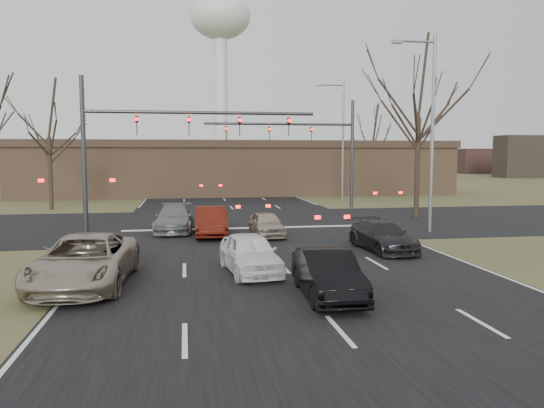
{
  "coord_description": "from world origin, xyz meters",
  "views": [
    {
      "loc": [
        -3.46,
        -15.36,
        4.07
      ],
      "look_at": [
        0.08,
        5.97,
        2.0
      ],
      "focal_mm": 35.0,
      "sensor_mm": 36.0,
      "label": 1
    }
  ],
  "objects_px": {
    "mast_arm_far": "(316,141)",
    "car_white_sedan": "(250,253)",
    "car_charcoal_sedan": "(383,236)",
    "car_silver_ahead": "(267,224)",
    "car_red_ahead": "(211,221)",
    "streetlight_right_far": "(341,135)",
    "car_black_hatch": "(328,274)",
    "car_silver_suv": "(85,261)",
    "streetlight_right_near": "(429,123)",
    "car_grey_ahead": "(174,219)",
    "mast_arm_near": "(149,134)",
    "building": "(239,167)",
    "water_tower": "(220,27)"
  },
  "relations": [
    {
      "from": "mast_arm_far",
      "to": "car_white_sedan",
      "type": "relative_size",
      "value": 2.76
    },
    {
      "from": "car_charcoal_sedan",
      "to": "car_silver_ahead",
      "type": "height_order",
      "value": "car_charcoal_sedan"
    },
    {
      "from": "car_red_ahead",
      "to": "car_white_sedan",
      "type": "bearing_deg",
      "value": -82.51
    },
    {
      "from": "streetlight_right_far",
      "to": "car_white_sedan",
      "type": "xyz_separation_m",
      "value": [
        -10.61,
        -24.72,
        -4.9
      ]
    },
    {
      "from": "car_black_hatch",
      "to": "car_silver_suv",
      "type": "bearing_deg",
      "value": 162.51
    },
    {
      "from": "mast_arm_far",
      "to": "streetlight_right_near",
      "type": "bearing_deg",
      "value": -78.53
    },
    {
      "from": "mast_arm_far",
      "to": "streetlight_right_far",
      "type": "distance_m",
      "value": 5.12
    },
    {
      "from": "car_charcoal_sedan",
      "to": "car_grey_ahead",
      "type": "xyz_separation_m",
      "value": [
        -8.71,
        6.99,
        0.06
      ]
    },
    {
      "from": "mast_arm_near",
      "to": "mast_arm_far",
      "type": "xyz_separation_m",
      "value": [
        11.41,
        10.0,
        -0.06
      ]
    },
    {
      "from": "mast_arm_far",
      "to": "building",
      "type": "bearing_deg",
      "value": 105.58
    },
    {
      "from": "car_silver_suv",
      "to": "car_silver_ahead",
      "type": "bearing_deg",
      "value": 55.09
    },
    {
      "from": "water_tower",
      "to": "streetlight_right_near",
      "type": "bearing_deg",
      "value": -88.53
    },
    {
      "from": "streetlight_right_far",
      "to": "mast_arm_near",
      "type": "bearing_deg",
      "value": -136.11
    },
    {
      "from": "car_silver_suv",
      "to": "car_black_hatch",
      "type": "relative_size",
      "value": 1.4
    },
    {
      "from": "mast_arm_far",
      "to": "car_white_sedan",
      "type": "distance_m",
      "value": 22.44
    },
    {
      "from": "streetlight_right_far",
      "to": "water_tower",
      "type": "bearing_deg",
      "value": 92.05
    },
    {
      "from": "mast_arm_far",
      "to": "car_silver_suv",
      "type": "distance_m",
      "value": 25.49
    },
    {
      "from": "water_tower",
      "to": "car_black_hatch",
      "type": "bearing_deg",
      "value": -92.6
    },
    {
      "from": "mast_arm_far",
      "to": "car_charcoal_sedan",
      "type": "xyz_separation_m",
      "value": [
        -1.47,
        -17.49,
        -4.4
      ]
    },
    {
      "from": "building",
      "to": "car_grey_ahead",
      "type": "distance_m",
      "value": 26.27
    },
    {
      "from": "car_charcoal_sedan",
      "to": "car_silver_suv",
      "type": "bearing_deg",
      "value": -163.66
    },
    {
      "from": "mast_arm_far",
      "to": "car_white_sedan",
      "type": "height_order",
      "value": "mast_arm_far"
    },
    {
      "from": "car_silver_ahead",
      "to": "car_grey_ahead",
      "type": "bearing_deg",
      "value": 149.81
    },
    {
      "from": "streetlight_right_far",
      "to": "car_silver_ahead",
      "type": "distance_m",
      "value": 19.69
    },
    {
      "from": "building",
      "to": "water_tower",
      "type": "height_order",
      "value": "water_tower"
    },
    {
      "from": "mast_arm_far",
      "to": "car_black_hatch",
      "type": "bearing_deg",
      "value": -103.25
    },
    {
      "from": "streetlight_right_near",
      "to": "car_charcoal_sedan",
      "type": "relative_size",
      "value": 2.35
    },
    {
      "from": "car_silver_suv",
      "to": "car_black_hatch",
      "type": "xyz_separation_m",
      "value": [
        7.0,
        -2.45,
        -0.12
      ]
    },
    {
      "from": "streetlight_right_near",
      "to": "car_white_sedan",
      "type": "xyz_separation_m",
      "value": [
        -10.11,
        -7.72,
        -4.9
      ]
    },
    {
      "from": "car_black_hatch",
      "to": "car_silver_ahead",
      "type": "height_order",
      "value": "car_black_hatch"
    },
    {
      "from": "building",
      "to": "mast_arm_near",
      "type": "relative_size",
      "value": 3.5
    },
    {
      "from": "mast_arm_near",
      "to": "car_grey_ahead",
      "type": "height_order",
      "value": "mast_arm_near"
    },
    {
      "from": "building",
      "to": "mast_arm_far",
      "type": "bearing_deg",
      "value": -74.42
    },
    {
      "from": "mast_arm_far",
      "to": "streetlight_right_far",
      "type": "xyz_separation_m",
      "value": [
        3.14,
        4.0,
        0.57
      ]
    },
    {
      "from": "car_red_ahead",
      "to": "car_black_hatch",
      "type": "bearing_deg",
      "value": -75.84
    },
    {
      "from": "water_tower",
      "to": "streetlight_right_far",
      "type": "xyz_separation_m",
      "value": [
        3.32,
        -93.0,
        -29.88
      ]
    },
    {
      "from": "car_silver_suv",
      "to": "car_red_ahead",
      "type": "distance_m",
      "value": 10.38
    },
    {
      "from": "streetlight_right_far",
      "to": "car_black_hatch",
      "type": "xyz_separation_m",
      "value": [
        -8.82,
        -28.15,
        -4.92
      ]
    },
    {
      "from": "mast_arm_near",
      "to": "streetlight_right_near",
      "type": "distance_m",
      "value": 14.38
    },
    {
      "from": "car_silver_ahead",
      "to": "water_tower",
      "type": "bearing_deg",
      "value": 84.87
    },
    {
      "from": "water_tower",
      "to": "mast_arm_far",
      "type": "xyz_separation_m",
      "value": [
        0.18,
        -97.0,
        -30.45
      ]
    },
    {
      "from": "streetlight_right_far",
      "to": "car_grey_ahead",
      "type": "height_order",
      "value": "streetlight_right_far"
    },
    {
      "from": "car_black_hatch",
      "to": "streetlight_right_near",
      "type": "bearing_deg",
      "value": 55.04
    },
    {
      "from": "mast_arm_far",
      "to": "streetlight_right_far",
      "type": "relative_size",
      "value": 1.11
    },
    {
      "from": "car_silver_ahead",
      "to": "car_white_sedan",
      "type": "bearing_deg",
      "value": -105.11
    },
    {
      "from": "mast_arm_far",
      "to": "mast_arm_near",
      "type": "bearing_deg",
      "value": -138.78
    },
    {
      "from": "water_tower",
      "to": "car_silver_suv",
      "type": "relative_size",
      "value": 7.85
    },
    {
      "from": "car_black_hatch",
      "to": "car_red_ahead",
      "type": "relative_size",
      "value": 0.93
    },
    {
      "from": "mast_arm_near",
      "to": "car_white_sedan",
      "type": "distance_m",
      "value": 12.23
    },
    {
      "from": "streetlight_right_near",
      "to": "streetlight_right_far",
      "type": "height_order",
      "value": "same"
    }
  ]
}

